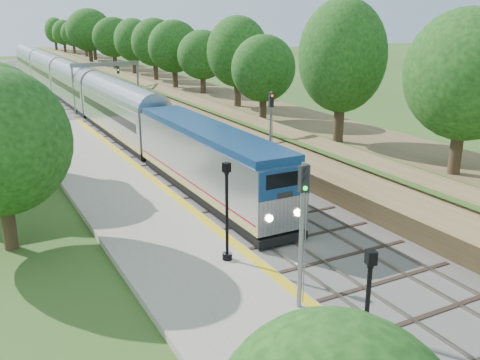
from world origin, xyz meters
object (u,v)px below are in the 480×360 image
signal_farside (271,125)px  signal_platform (302,221)px  train (76,89)px  lamppost_far (227,218)px  signal_gantry (106,74)px  lamppost_mid (365,328)px

signal_farside → signal_platform: bearing=-117.6°
train → lamppost_far: size_ratio=21.13×
train → lamppost_far: (-3.52, -51.05, 0.22)m
train → signal_farside: size_ratio=16.39×
lamppost_far → signal_farside: 15.57m
signal_platform → signal_farside: 19.63m
signal_gantry → signal_farside: 33.13m
lamppost_far → signal_farside: bearing=51.2°
signal_gantry → lamppost_far: signal_gantry is taller
train → signal_gantry: bearing=-67.8°
train → lamppost_mid: bearing=-93.6°
signal_gantry → lamppost_mid: 55.68m
signal_gantry → lamppost_far: size_ratio=1.72×
signal_gantry → train: signal_gantry is taller
signal_gantry → signal_platform: (-5.37, -50.30, -0.68)m
signal_gantry → lamppost_far: bearing=-97.6°
lamppost_mid → lamppost_far: bearing=88.2°
signal_gantry → signal_platform: 50.59m
signal_gantry → train: size_ratio=0.08×
lamppost_far → signal_gantry: bearing=82.4°
lamppost_far → signal_platform: (0.62, -5.30, 1.58)m
lamppost_mid → signal_farside: signal_farside is taller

